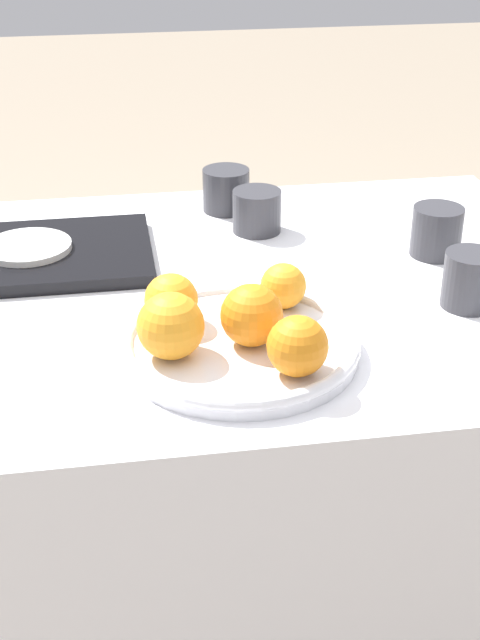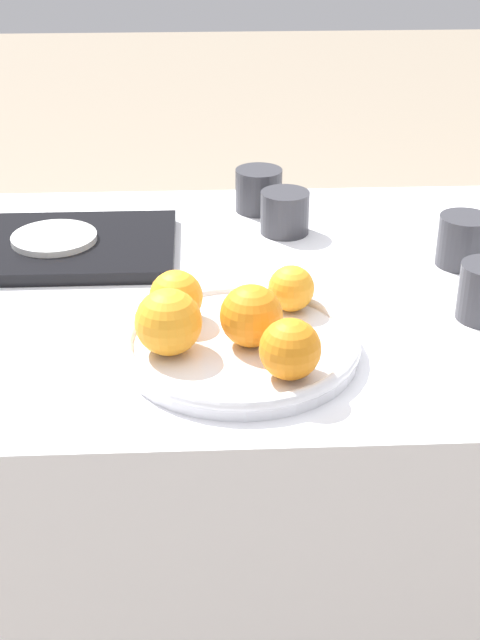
% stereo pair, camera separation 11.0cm
% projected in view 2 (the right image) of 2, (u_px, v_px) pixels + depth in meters
% --- Properties ---
extents(table, '(1.12, 0.80, 0.74)m').
position_uv_depth(table, '(231.00, 485.00, 1.48)').
color(table, white).
rests_on(table, ground_plane).
extents(fruit_platter, '(0.30, 0.30, 0.03)m').
position_uv_depth(fruit_platter, '(240.00, 345.00, 1.12)').
color(fruit_platter, silver).
rests_on(fruit_platter, table).
extents(orange_0, '(0.08, 0.08, 0.08)m').
position_uv_depth(orange_0, '(251.00, 316.00, 1.09)').
color(orange_0, orange).
rests_on(orange_0, fruit_platter).
extents(orange_1, '(0.06, 0.06, 0.06)m').
position_uv_depth(orange_1, '(291.00, 288.00, 1.18)').
color(orange_1, orange).
rests_on(orange_1, fruit_platter).
extents(orange_2, '(0.07, 0.07, 0.07)m').
position_uv_depth(orange_2, '(176.00, 297.00, 1.15)').
color(orange_2, orange).
rests_on(orange_2, fruit_platter).
extents(orange_3, '(0.08, 0.08, 0.08)m').
position_uv_depth(orange_3, '(168.00, 322.00, 1.07)').
color(orange_3, orange).
rests_on(orange_3, fruit_platter).
extents(orange_4, '(0.07, 0.07, 0.07)m').
position_uv_depth(orange_4, '(290.00, 349.00, 1.03)').
color(orange_4, orange).
rests_on(orange_4, fruit_platter).
extents(serving_tray, '(0.38, 0.25, 0.02)m').
position_uv_depth(serving_tray, '(55.00, 247.00, 1.40)').
color(serving_tray, black).
rests_on(serving_tray, table).
extents(side_plate, '(0.13, 0.13, 0.01)m').
position_uv_depth(side_plate, '(54.00, 238.00, 1.39)').
color(side_plate, silver).
rests_on(side_plate, serving_tray).
extents(cup_0, '(0.08, 0.08, 0.07)m').
position_uv_depth(cup_0, '(285.00, 212.00, 1.46)').
color(cup_0, '#333338').
rests_on(cup_0, table).
extents(cup_1, '(0.08, 0.08, 0.07)m').
position_uv_depth(cup_1, '(259.00, 190.00, 1.55)').
color(cup_1, '#333338').
rests_on(cup_1, table).
extents(cup_2, '(0.08, 0.08, 0.08)m').
position_uv_depth(cup_2, '(463.00, 241.00, 1.35)').
color(cup_2, '#333338').
rests_on(cup_2, table).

